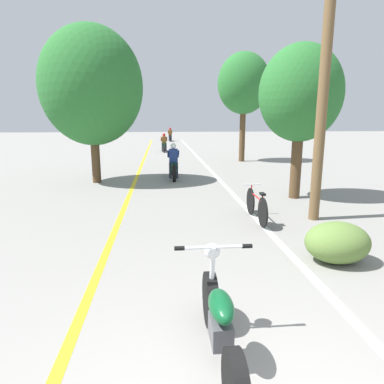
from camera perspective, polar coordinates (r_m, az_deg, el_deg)
The scene contains 12 objects.
lane_stripe_center at distance 15.18m, azimuth -9.02°, elevation 2.94°, with size 0.14×48.00×0.01m, color yellow.
lane_stripe_edge at distance 15.31m, azimuth 3.54°, elevation 3.15°, with size 0.14×48.00×0.01m, color white.
utility_pole at distance 8.60m, azimuth 21.29°, elevation 18.58°, with size 1.10×0.24×6.78m.
roadside_tree_right_near at distance 10.80m, azimuth 17.65°, elevation 15.26°, with size 2.44×2.19×4.52m.
roadside_tree_right_far at distance 19.75m, azimuth 8.63°, elevation 17.39°, with size 2.87×2.59×5.92m.
roadside_tree_left at distance 13.45m, azimuth -16.42°, elevation 16.54°, with size 3.71×3.34×5.68m.
roadside_bush at distance 6.35m, azimuth 23.06°, elevation -7.73°, with size 1.10×0.88×0.70m.
motorcycle_foreground at distance 3.63m, azimuth 4.70°, elevation -21.06°, with size 0.85×2.03×1.06m.
motorcycle_rider_lead at distance 13.97m, azimuth -3.10°, elevation 4.51°, with size 0.50×2.16×1.43m.
motorcycle_rider_mid at distance 25.33m, azimuth -4.68°, elevation 7.87°, with size 0.50×1.95×1.33m.
motorcycle_rider_far at distance 37.09m, azimuth -3.67°, elevation 9.31°, with size 0.50×2.11×1.43m.
bicycle_parked at distance 8.31m, azimuth 10.68°, elevation -2.22°, with size 0.44×1.76×0.80m.
Camera 1 is at (-0.66, -1.94, 2.41)m, focal length 32.00 mm.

